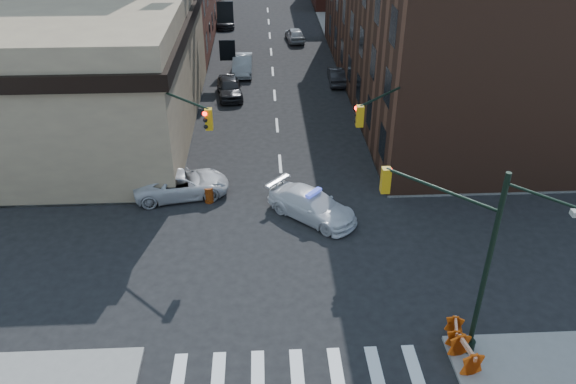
{
  "coord_description": "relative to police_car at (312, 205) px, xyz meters",
  "views": [
    {
      "loc": [
        -1.09,
        -21.7,
        16.86
      ],
      "look_at": [
        0.14,
        2.78,
        2.2
      ],
      "focal_mm": 35.0,
      "sensor_mm": 36.0,
      "label": 1
    }
  ],
  "objects": [
    {
      "name": "tree_ne_near",
      "position": [
        6.01,
        22.26,
        2.73
      ],
      "size": [
        3.0,
        3.0,
        4.85
      ],
      "color": "black",
      "rests_on": "sidewalk_ne"
    },
    {
      "name": "ground",
      "position": [
        -1.49,
        -3.74,
        -0.76
      ],
      "size": [
        140.0,
        140.0,
        0.0
      ],
      "primitive_type": "plane",
      "color": "black",
      "rests_on": "ground"
    },
    {
      "name": "bank_building",
      "position": [
        -18.49,
        12.76,
        3.74
      ],
      "size": [
        22.0,
        22.0,
        9.0
      ],
      "primitive_type": "cube",
      "color": "tan",
      "rests_on": "ground"
    },
    {
      "name": "parked_car_wdeep",
      "position": [
        -6.62,
        40.43,
        -0.04
      ],
      "size": [
        2.59,
        5.16,
        1.44
      ],
      "primitive_type": "imported",
      "rotation": [
        0.0,
        0.0,
        0.12
      ],
      "color": "black",
      "rests_on": "ground"
    },
    {
      "name": "signal_pole_nw",
      "position": [
        -7.34,
        1.6,
        3.58
      ],
      "size": [
        3.58,
        3.67,
        8.0
      ],
      "rotation": [
        0.0,
        0.0,
        -0.79
      ],
      "color": "black",
      "rests_on": "sidewalk_nw"
    },
    {
      "name": "tree_ne_far",
      "position": [
        6.01,
        30.26,
        2.73
      ],
      "size": [
        3.0,
        3.0,
        4.85
      ],
      "color": "black",
      "rests_on": "sidewalk_ne"
    },
    {
      "name": "parked_car_wnear",
      "position": [
        -5.16,
        18.18,
        0.04
      ],
      "size": [
        2.46,
        4.9,
        1.6
      ],
      "primitive_type": "imported",
      "rotation": [
        0.0,
        0.0,
        0.13
      ],
      "color": "black",
      "rests_on": "ground"
    },
    {
      "name": "signal_pole_ne",
      "position": [
        4.35,
        1.61,
        3.58
      ],
      "size": [
        3.67,
        3.58,
        8.0
      ],
      "rotation": [
        0.0,
        0.0,
        -2.36
      ],
      "color": "black",
      "rests_on": "sidewalk_ne"
    },
    {
      "name": "parked_car_efar",
      "position": [
        1.13,
        33.94,
        -0.04
      ],
      "size": [
        2.15,
        4.39,
        1.44
      ],
      "primitive_type": "imported",
      "rotation": [
        0.0,
        0.0,
        3.25
      ],
      "color": "#979A9F",
      "rests_on": "ground"
    },
    {
      "name": "sidewalk_ne",
      "position": [
        21.51,
        29.01,
        -0.68
      ],
      "size": [
        34.0,
        54.5,
        0.15
      ],
      "primitive_type": "cube",
      "color": "gray",
      "rests_on": "ground"
    },
    {
      "name": "commercial_row_ne",
      "position": [
        11.51,
        18.76,
        6.24
      ],
      "size": [
        14.0,
        34.0,
        14.0
      ],
      "primitive_type": "cube",
      "color": "#4A2B1D",
      "rests_on": "ground"
    },
    {
      "name": "pedestrian_b",
      "position": [
        -9.83,
        3.28,
        0.37
      ],
      "size": [
        1.14,
        1.01,
        1.96
      ],
      "primitive_type": "imported",
      "rotation": [
        0.0,
        0.0,
        0.33
      ],
      "color": "black",
      "rests_on": "sidewalk_nw"
    },
    {
      "name": "parked_car_wfar",
      "position": [
        -4.2,
        23.9,
        0.06
      ],
      "size": [
        1.77,
        4.96,
        1.63
      ],
      "primitive_type": "imported",
      "rotation": [
        0.0,
        0.0,
        -0.01
      ],
      "color": "gray",
      "rests_on": "ground"
    },
    {
      "name": "barricade_se_a",
      "position": [
        4.91,
        -9.44,
        -0.2
      ],
      "size": [
        0.79,
        1.18,
        0.81
      ],
      "primitive_type": null,
      "rotation": [
        0.0,
        0.0,
        1.32
      ],
      "color": "#D5590A",
      "rests_on": "sidewalk_se"
    },
    {
      "name": "barrel_bank",
      "position": [
        -5.68,
        1.86,
        -0.29
      ],
      "size": [
        0.64,
        0.64,
        0.94
      ],
      "primitive_type": "cylinder",
      "rotation": [
        0.0,
        0.0,
        -0.24
      ],
      "color": "#DE3C0A",
      "rests_on": "ground"
    },
    {
      "name": "barricade_nw_a",
      "position": [
        -8.21,
        4.26,
        -0.1
      ],
      "size": [
        1.47,
        0.95,
        1.02
      ],
      "primitive_type": null,
      "rotation": [
        0.0,
        0.0,
        0.21
      ],
      "color": "#CA4209",
      "rests_on": "sidewalk_nw"
    },
    {
      "name": "pedestrian_c",
      "position": [
        -13.95,
        2.26,
        0.25
      ],
      "size": [
        1.07,
        0.91,
        1.72
      ],
      "primitive_type": "imported",
      "rotation": [
        0.0,
        0.0,
        0.59
      ],
      "color": "black",
      "rests_on": "sidewalk_nw"
    },
    {
      "name": "sidewalk_nw",
      "position": [
        -24.49,
        29.01,
        -0.68
      ],
      "size": [
        34.0,
        54.5,
        0.15
      ],
      "primitive_type": "cube",
      "color": "gray",
      "rests_on": "ground"
    },
    {
      "name": "barricade_se_b",
      "position": [
        4.91,
        -10.74,
        -0.12
      ],
      "size": [
        0.88,
        1.41,
        0.99
      ],
      "primitive_type": null,
      "rotation": [
        0.0,
        0.0,
        1.75
      ],
      "color": "#DB4A0A",
      "rests_on": "sidewalk_se"
    },
    {
      "name": "pickup",
      "position": [
        -7.29,
        2.67,
        -0.01
      ],
      "size": [
        5.77,
        3.44,
        1.5
      ],
      "primitive_type": "imported",
      "rotation": [
        0.0,
        0.0,
        1.75
      ],
      "color": "silver",
      "rests_on": "ground"
    },
    {
      "name": "parked_car_enear",
      "position": [
        4.01,
        20.9,
        -0.08
      ],
      "size": [
        1.55,
        4.18,
        1.36
      ],
      "primitive_type": "imported",
      "rotation": [
        0.0,
        0.0,
        3.12
      ],
      "color": "black",
      "rests_on": "ground"
    },
    {
      "name": "pedestrian_a",
      "position": [
        -8.69,
        4.21,
        0.36
      ],
      "size": [
        0.78,
        0.59,
        1.94
      ],
      "primitive_type": "imported",
      "rotation": [
        0.0,
        0.0,
        -0.19
      ],
      "color": "black",
      "rests_on": "sidewalk_nw"
    },
    {
      "name": "barrel_road",
      "position": [
        0.31,
        1.09,
        -0.27
      ],
      "size": [
        0.64,
        0.64,
        0.98
      ],
      "primitive_type": "cylinder",
      "rotation": [
        0.0,
        0.0,
        -0.18
      ],
      "color": "#D45C0A",
      "rests_on": "ground"
    },
    {
      "name": "police_car",
      "position": [
        0.0,
        0.0,
        0.0
      ],
      "size": [
        5.28,
        5.11,
        1.52
      ],
      "primitive_type": "imported",
      "rotation": [
        0.0,
        0.0,
        0.82
      ],
      "color": "silver",
      "rests_on": "ground"
    },
    {
      "name": "signal_pole_se",
      "position": [
        4.55,
        -9.26,
        3.86
      ],
      "size": [
        5.4,
        5.27,
        8.0
      ],
      "rotation": [
        0.0,
        0.0,
        2.36
      ],
      "color": "black",
      "rests_on": "sidewalk_se"
    },
    {
      "name": "barricade_nw_b",
      "position": [
        -9.99,
        2.55,
        -0.16
      ],
      "size": [
        1.26,
        0.74,
        0.9
      ],
      "primitive_type": null,
      "rotation": [
        0.0,
        0.0,
        -0.12
      ],
      "color": "#F0330B",
      "rests_on": "sidewalk_nw"
    }
  ]
}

